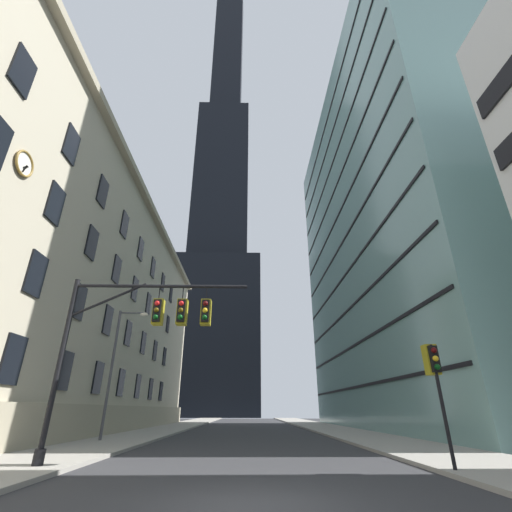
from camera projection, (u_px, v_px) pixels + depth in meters
ground_plane at (252, 510)px, 7.28m from camera, size 102.00×160.00×0.10m
station_building at (43, 298)px, 32.12m from camera, size 16.76×57.17×22.61m
dark_skyscraper at (221, 219)px, 123.10m from camera, size 26.87×26.87×214.87m
glass_office_midrise at (401, 232)px, 43.31m from camera, size 15.76×41.72×44.31m
traffic_signal_mast at (148, 325)px, 13.78m from camera, size 7.20×0.63×6.65m
traffic_light_near_right at (434, 367)px, 12.22m from camera, size 0.40×0.63×3.88m
street_lamppost at (117, 360)px, 23.45m from camera, size 2.06×0.32×8.18m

